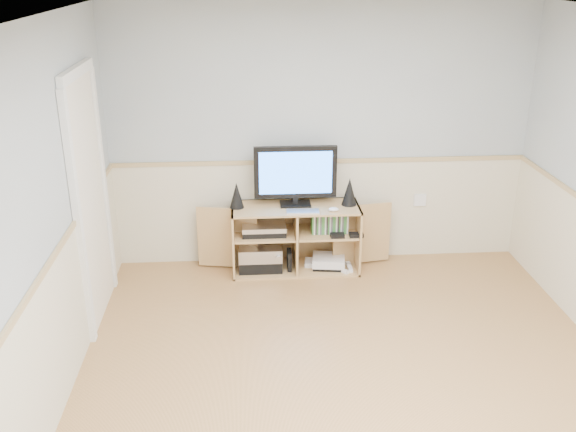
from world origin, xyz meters
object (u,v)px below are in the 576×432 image
object	(u,v)px
media_cabinet	(295,235)
keyboard	(303,211)
monitor	(295,174)
game_consoles	(327,262)

from	to	relation	value
media_cabinet	keyboard	bearing A→B (deg)	-74.01
media_cabinet	monitor	size ratio (longest dim) A/B	2.44
game_consoles	media_cabinet	bearing A→B (deg)	167.87
monitor	media_cabinet	bearing A→B (deg)	90.00
monitor	keyboard	distance (m)	0.36
keyboard	game_consoles	size ratio (longest dim) A/B	0.66
monitor	game_consoles	size ratio (longest dim) A/B	1.69
game_consoles	monitor	bearing A→B (deg)	168.99
monitor	game_consoles	xyz separation A→B (m)	(0.31, -0.06, -0.89)
keyboard	game_consoles	bearing A→B (deg)	29.14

